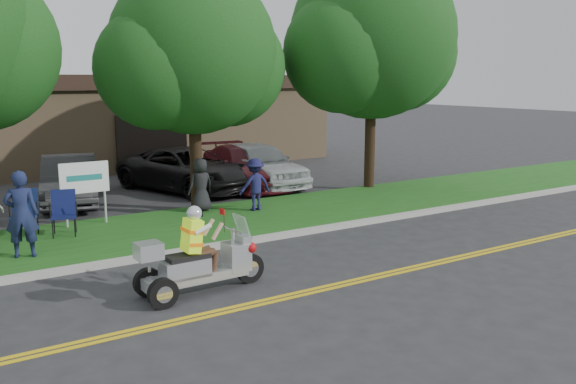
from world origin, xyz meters
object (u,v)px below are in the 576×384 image
spectator_adult_left (21,214)px  parked_car_far_right (258,164)px  lawn_chair_a (25,210)px  parked_car_right (245,166)px  parked_car_mid (187,169)px  parked_car_left (70,180)px  lawn_chair_b (64,210)px  trike_scooter (197,263)px

spectator_adult_left → parked_car_far_right: (8.80, 5.27, -0.23)m
spectator_adult_left → parked_car_far_right: bearing=-133.5°
lawn_chair_a → parked_car_right: bearing=43.5°
spectator_adult_left → parked_car_mid: spectator_adult_left is taller
spectator_adult_left → parked_car_left: bearing=-96.4°
lawn_chair_a → lawn_chair_b: 0.92m
trike_scooter → parked_car_left: bearing=88.6°
parked_car_left → lawn_chair_b: bearing=-91.3°
parked_car_right → lawn_chair_a: bearing=-150.8°
lawn_chair_b → parked_car_right: (7.22, 3.98, 0.02)m
lawn_chair_b → spectator_adult_left: size_ratio=0.58×
trike_scooter → parked_car_far_right: 11.17m
parked_car_left → parked_car_mid: same height
spectator_adult_left → lawn_chair_a: bearing=-85.2°
spectator_adult_left → trike_scooter: bearing=136.7°
parked_car_left → parked_car_right: size_ratio=0.90×
parked_car_far_right → trike_scooter: bearing=-127.0°
lawn_chair_a → spectator_adult_left: 1.98m
lawn_chair_a → parked_car_mid: 7.11m
spectator_adult_left → parked_car_right: spectator_adult_left is taller
parked_car_mid → parked_car_far_right: parked_car_far_right is taller
parked_car_far_right → spectator_adult_left: bearing=-150.6°
lawn_chair_b → parked_car_far_right: 8.49m
parked_car_right → parked_car_far_right: (0.40, -0.23, 0.08)m
trike_scooter → lawn_chair_a: trike_scooter is taller
parked_car_left → parked_car_far_right: 6.49m
parked_car_mid → spectator_adult_left: bearing=-155.2°
parked_car_mid → lawn_chair_b: bearing=-157.8°
spectator_adult_left → parked_car_far_right: spectator_adult_left is taller
trike_scooter → spectator_adult_left: size_ratio=1.34×
spectator_adult_left → lawn_chair_b: bearing=-112.5°
trike_scooter → parked_car_left: 9.59m
parked_car_left → trike_scooter: bearing=-76.4°
lawn_chair_b → parked_car_mid: bearing=56.1°
trike_scooter → parked_car_left: trike_scooter is taller
trike_scooter → lawn_chair_a: 6.07m
spectator_adult_left → parked_car_left: 6.23m
spectator_adult_left → parked_car_mid: size_ratio=0.35×
trike_scooter → parked_car_left: (0.02, 9.59, 0.17)m
parked_car_right → parked_car_left: bearing=-177.3°
spectator_adult_left → parked_car_left: (2.33, 5.77, -0.29)m
lawn_chair_b → spectator_adult_left: 1.95m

